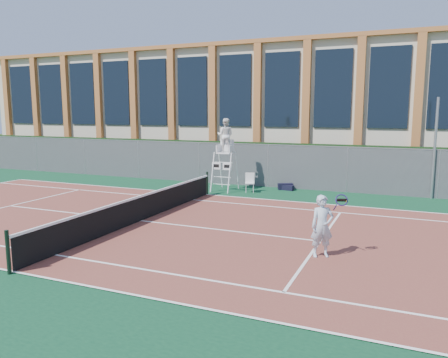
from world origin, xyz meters
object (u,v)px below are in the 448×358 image
at_px(tennis_player, 322,226).
at_px(steel_pole, 435,149).
at_px(umpire_chair, 225,137).
at_px(plastic_chair, 250,181).

bearing_deg(tennis_player, steel_pole, 73.15).
height_order(umpire_chair, tennis_player, umpire_chair).
relative_size(steel_pole, umpire_chair, 1.25).
height_order(plastic_chair, tennis_player, tennis_player).
bearing_deg(plastic_chair, umpire_chair, 177.29).
height_order(steel_pole, umpire_chair, steel_pole).
distance_m(plastic_chair, tennis_player, 9.80).
relative_size(umpire_chair, plastic_chair, 3.82).
relative_size(umpire_chair, tennis_player, 2.14).
height_order(steel_pole, tennis_player, steel_pole).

